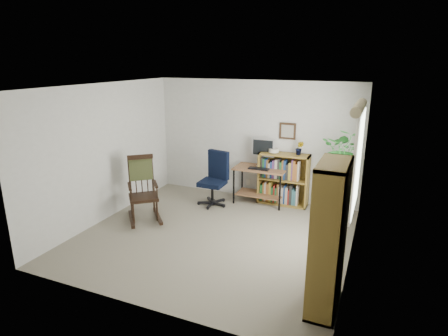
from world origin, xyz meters
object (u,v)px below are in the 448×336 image
at_px(office_chair, 212,179).
at_px(tall_bookshelf, 329,238).
at_px(desk, 260,185).
at_px(low_bookshelf, 283,179).
at_px(rocking_chair, 143,189).

distance_m(office_chair, tall_bookshelf, 3.48).
height_order(desk, low_bookshelf, low_bookshelf).
distance_m(desk, rocking_chair, 2.31).
relative_size(office_chair, low_bookshelf, 1.05).
relative_size(office_chair, tall_bookshelf, 0.62).
xyz_separation_m(office_chair, rocking_chair, (-0.82, -1.13, 0.05)).
distance_m(rocking_chair, low_bookshelf, 2.71).
bearing_deg(office_chair, tall_bookshelf, -31.36).
distance_m(office_chair, rocking_chair, 1.40).
relative_size(rocking_chair, tall_bookshelf, 0.67).
distance_m(low_bookshelf, tall_bookshelf, 3.24).
relative_size(desk, rocking_chair, 0.86).
distance_m(rocking_chair, tall_bookshelf, 3.58).
bearing_deg(tall_bookshelf, office_chair, 136.78).
distance_m(desk, low_bookshelf, 0.48).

